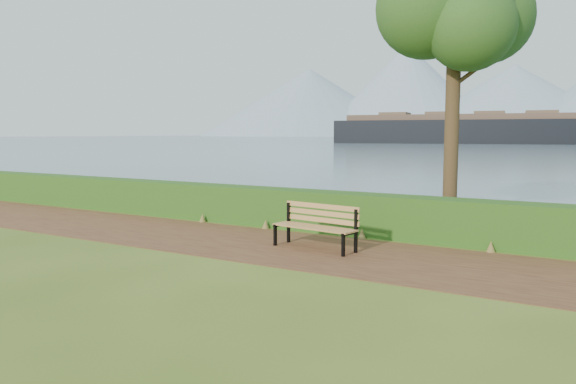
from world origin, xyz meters
The scene contains 6 objects.
ground centered at (0.00, 0.00, 0.00)m, with size 140.00×140.00×0.00m, color #485F1B.
path centered at (0.00, 0.30, 0.01)m, with size 40.00×3.40×0.01m, color #4F291B.
hedge centered at (0.00, 2.60, 0.50)m, with size 32.00×0.85×1.00m, color #224E16.
bench centered at (1.22, 0.52, 0.55)m, with size 1.96×0.81×0.96m.
tree centered at (3.00, 4.36, 5.69)m, with size 3.63×3.40×7.66m.
cargo_ship centered at (-15.66, 127.89, 3.49)m, with size 78.17×24.66×23.44m.
Camera 1 is at (6.81, -9.93, 2.47)m, focal length 35.00 mm.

